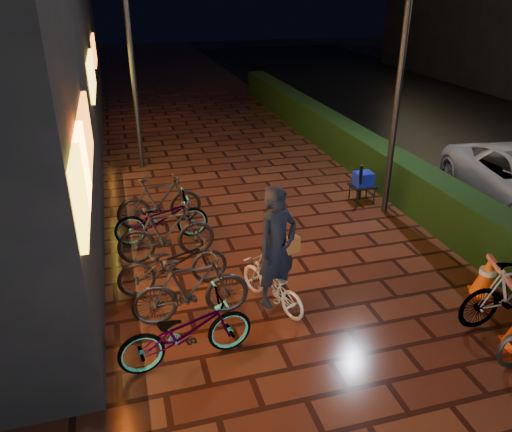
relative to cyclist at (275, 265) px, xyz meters
name	(u,v)px	position (x,y,z in m)	size (l,w,h in m)	color
ground	(387,382)	(0.91, -1.97, -0.76)	(80.00, 80.00, 0.00)	#381911
hedge	(352,146)	(4.21, 6.03, -0.26)	(0.70, 20.00, 1.00)	black
lamp_post_hedge	(398,92)	(3.49, 2.79, 1.89)	(0.46, 0.14, 4.83)	black
lamp_post_sf	(132,64)	(-1.53, 7.26, 2.02)	(0.49, 0.16, 5.06)	black
cyclist	(275,265)	(0.00, 0.00, 0.00)	(1.02, 1.52, 2.06)	silver
traffic_barrier	(504,298)	(3.26, -1.22, -0.41)	(0.88, 1.73, 0.71)	#E3440B
cart_assembly	(363,181)	(3.21, 3.38, -0.22)	(0.57, 0.58, 1.05)	black
parked_bikes_storefront	(171,250)	(-1.43, 1.35, -0.26)	(2.06, 5.12, 1.07)	black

